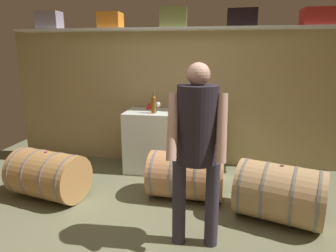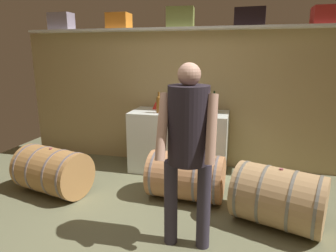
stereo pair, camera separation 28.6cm
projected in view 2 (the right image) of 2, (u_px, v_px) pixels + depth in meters
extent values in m
cube|color=#696A4C|center=(153.00, 213.00, 3.31)|extent=(6.46, 7.63, 0.02)
cube|color=tan|center=(183.00, 99.00, 4.63)|extent=(5.26, 0.10, 2.06)
cube|color=silver|center=(182.00, 29.00, 4.24)|extent=(4.84, 0.40, 0.03)
cube|color=gray|center=(61.00, 22.00, 4.67)|extent=(0.37, 0.24, 0.26)
cube|color=orange|center=(119.00, 21.00, 4.44)|extent=(0.33, 0.28, 0.23)
cube|color=olive|center=(180.00, 18.00, 4.21)|extent=(0.40, 0.27, 0.28)
cube|color=black|center=(250.00, 17.00, 3.98)|extent=(0.42, 0.27, 0.24)
cube|color=red|center=(330.00, 15.00, 3.75)|extent=(0.41, 0.30, 0.23)
cube|color=white|center=(179.00, 142.00, 4.40)|extent=(1.42, 0.64, 0.90)
cylinder|color=brown|center=(159.00, 106.00, 4.20)|extent=(0.07, 0.07, 0.20)
sphere|color=brown|center=(159.00, 98.00, 4.17)|extent=(0.07, 0.07, 0.07)
cylinder|color=brown|center=(159.00, 95.00, 4.16)|extent=(0.03, 0.03, 0.08)
cylinder|color=#325529|center=(196.00, 105.00, 4.22)|extent=(0.08, 0.08, 0.23)
sphere|color=#325529|center=(196.00, 96.00, 4.19)|extent=(0.07, 0.07, 0.07)
cylinder|color=#325529|center=(196.00, 93.00, 4.17)|extent=(0.03, 0.03, 0.07)
cylinder|color=black|center=(214.00, 105.00, 4.17)|extent=(0.07, 0.07, 0.23)
sphere|color=black|center=(214.00, 96.00, 4.14)|extent=(0.07, 0.07, 0.07)
cylinder|color=black|center=(214.00, 93.00, 4.13)|extent=(0.02, 0.02, 0.07)
cylinder|color=white|center=(164.00, 111.00, 4.36)|extent=(0.07, 0.07, 0.00)
cylinder|color=white|center=(164.00, 108.00, 4.35)|extent=(0.01, 0.01, 0.07)
sphere|color=white|center=(164.00, 104.00, 4.33)|extent=(0.07, 0.07, 0.07)
sphere|color=maroon|center=(164.00, 105.00, 4.33)|extent=(0.05, 0.05, 0.05)
cone|color=red|center=(156.00, 105.00, 4.51)|extent=(0.11, 0.11, 0.12)
cylinder|color=tan|center=(186.00, 176.00, 3.56)|extent=(0.92, 0.61, 0.56)
cylinder|color=slate|center=(157.00, 172.00, 3.67)|extent=(0.06, 0.58, 0.58)
cylinder|color=slate|center=(175.00, 175.00, 3.61)|extent=(0.06, 0.58, 0.58)
cylinder|color=slate|center=(198.00, 178.00, 3.52)|extent=(0.06, 0.58, 0.58)
cylinder|color=slate|center=(217.00, 180.00, 3.46)|extent=(0.06, 0.58, 0.58)
cylinder|color=#825052|center=(186.00, 154.00, 3.50)|extent=(0.04, 0.04, 0.01)
cylinder|color=#A87843|center=(53.00, 171.00, 3.71)|extent=(0.99, 0.77, 0.57)
cylinder|color=slate|center=(33.00, 166.00, 3.88)|extent=(0.16, 0.58, 0.59)
cylinder|color=slate|center=(45.00, 169.00, 3.77)|extent=(0.16, 0.58, 0.59)
cylinder|color=slate|center=(61.00, 173.00, 3.65)|extent=(0.16, 0.58, 0.59)
cylinder|color=slate|center=(75.00, 176.00, 3.54)|extent=(0.16, 0.58, 0.59)
cylinder|color=#914052|center=(51.00, 149.00, 3.64)|extent=(0.04, 0.04, 0.01)
cylinder|color=tan|center=(279.00, 198.00, 2.99)|extent=(1.01, 0.85, 0.60)
cylinder|color=slate|center=(244.00, 189.00, 3.18)|extent=(0.23, 0.59, 0.62)
cylinder|color=slate|center=(265.00, 194.00, 3.06)|extent=(0.23, 0.59, 0.62)
cylinder|color=slate|center=(293.00, 201.00, 2.92)|extent=(0.23, 0.59, 0.62)
cylinder|color=slate|center=(318.00, 207.00, 2.80)|extent=(0.23, 0.59, 0.62)
cylinder|color=#904752|center=(281.00, 169.00, 2.92)|extent=(0.04, 0.04, 0.01)
cylinder|color=red|center=(187.00, 152.00, 3.49)|extent=(0.06, 0.06, 0.05)
cylinder|color=#312C3A|center=(171.00, 203.00, 2.69)|extent=(0.12, 0.12, 0.81)
cylinder|color=#312C3A|center=(204.00, 206.00, 2.63)|extent=(0.12, 0.12, 0.81)
cylinder|color=black|center=(188.00, 125.00, 2.48)|extent=(0.35, 0.35, 0.67)
sphere|color=tan|center=(189.00, 74.00, 2.38)|extent=(0.19, 0.19, 0.19)
cylinder|color=tan|center=(162.00, 127.00, 2.43)|extent=(0.09, 0.29, 0.55)
cylinder|color=tan|center=(212.00, 129.00, 2.35)|extent=(0.09, 0.22, 0.57)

